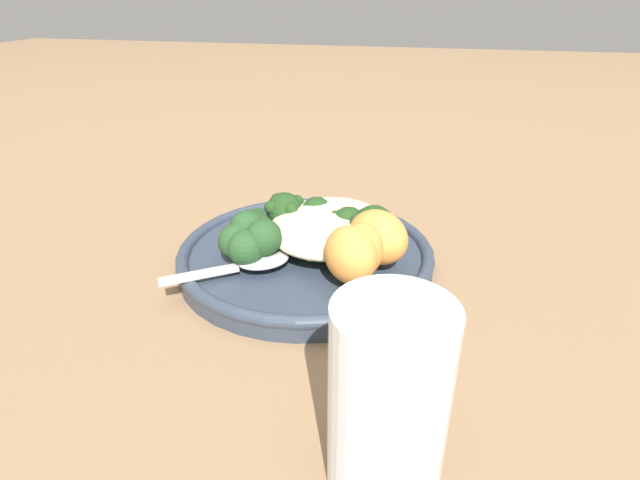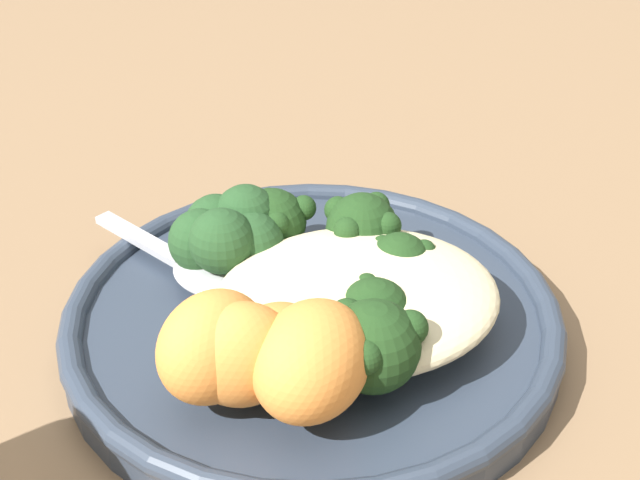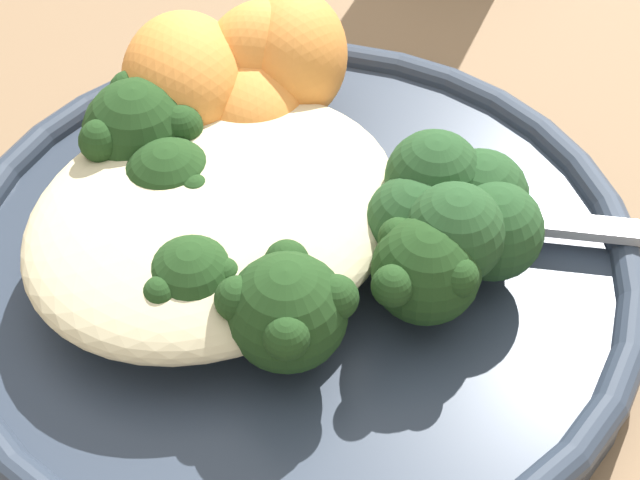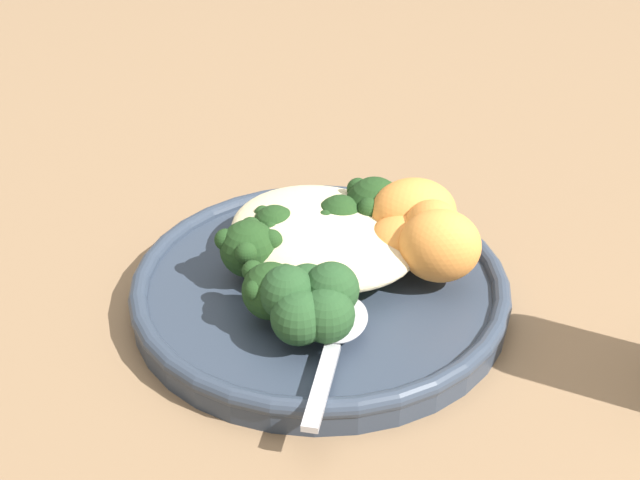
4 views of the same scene
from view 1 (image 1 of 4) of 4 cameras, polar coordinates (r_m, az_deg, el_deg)
The scene contains 15 objects.
ground_plane at distance 0.47m, azimuth -1.92°, elevation -3.45°, with size 4.00×4.00×0.00m, color #846647.
plate at distance 0.47m, azimuth -1.29°, elevation -1.72°, with size 0.24×0.24×0.02m.
quinoa_mound at distance 0.47m, azimuth 1.09°, elevation 1.61°, with size 0.13×0.11×0.03m, color beige.
broccoli_stalk_0 at distance 0.46m, azimuth 4.92°, elevation 1.00°, with size 0.08×0.09×0.04m.
broccoli_stalk_1 at distance 0.46m, azimuth 2.54°, elevation 1.11°, with size 0.08×0.05×0.03m.
broccoli_stalk_2 at distance 0.48m, azimuth -0.11°, elevation 2.11°, with size 0.10×0.05×0.03m.
broccoli_stalk_3 at distance 0.49m, azimuth -3.49°, elevation 2.65°, with size 0.09×0.09×0.04m.
broccoli_stalk_4 at distance 0.46m, azimuth -6.49°, elevation 1.08°, with size 0.05×0.10×0.03m.
sweet_potato_chunk_0 at distance 0.40m, azimuth 3.51°, elevation -1.68°, with size 0.05×0.04×0.05m, color orange.
sweet_potato_chunk_1 at distance 0.43m, azimuth 6.63°, elevation 0.34°, with size 0.06×0.05×0.05m, color orange.
sweet_potato_chunk_2 at distance 0.43m, azimuth 4.10°, elevation -0.93°, with size 0.05×0.04×0.03m, color orange.
sweet_potato_chunk_3 at distance 0.41m, azimuth 4.72°, elevation -1.17°, with size 0.05×0.04×0.05m, color orange.
kale_tuft at distance 0.44m, azimuth -7.84°, elevation 0.19°, with size 0.06×0.06×0.04m.
spoon at distance 0.44m, azimuth -7.56°, elevation -2.51°, with size 0.08×0.10×0.01m.
water_glass at distance 0.26m, azimuth 7.82°, elevation -17.77°, with size 0.06×0.06×0.11m, color silver.
Camera 1 is at (0.39, 0.11, 0.24)m, focal length 28.00 mm.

